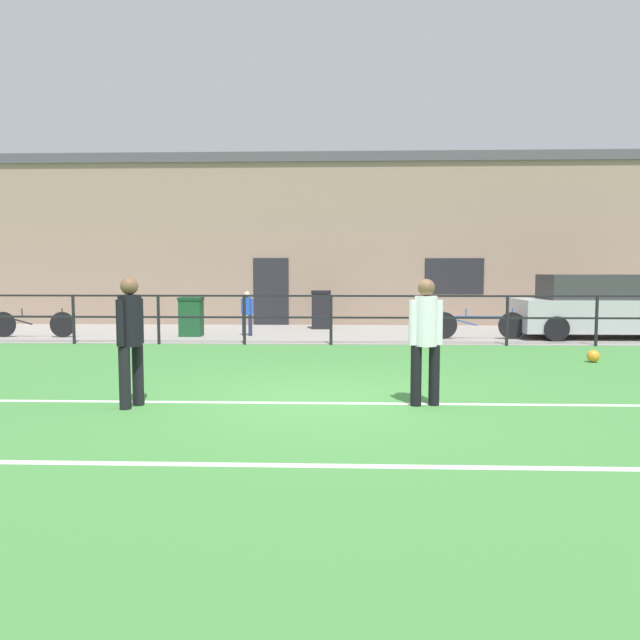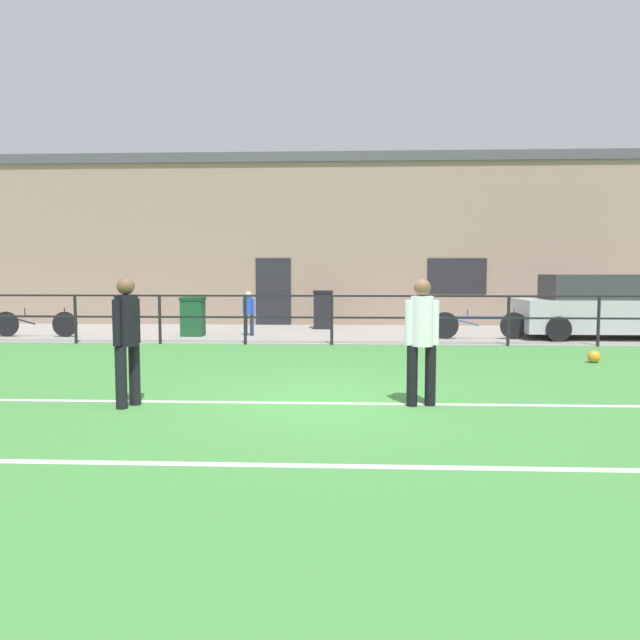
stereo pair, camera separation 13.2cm
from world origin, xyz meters
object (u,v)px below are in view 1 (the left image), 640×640
Objects in this scene: spectator_child at (247,311)px; trash_bin_0 at (191,316)px; player_striker at (426,334)px; soccer_ball_match at (593,356)px; player_goalkeeper at (130,334)px; parked_car_red at (602,308)px; trash_bin_1 at (321,309)px; bicycle_parked_0 at (477,325)px; bicycle_parked_1 at (33,324)px.

spectator_child is 1.15× the size of trash_bin_0.
player_striker is at bearing 123.66° from spectator_child.
player_striker reaches higher than soccer_ball_match.
player_goalkeeper is 0.38× the size of parked_car_red.
parked_car_red reaches higher than trash_bin_1.
player_goalkeeper is 10.47m from trash_bin_1.
trash_bin_0 is at bearing 176.88° from bicycle_parked_0.
bicycle_parked_0 is at bearing 109.74° from soccer_ball_match.
bicycle_parked_1 is 7.69m from trash_bin_1.
trash_bin_1 is (2.01, 10.27, -0.34)m from player_goalkeeper.
bicycle_parked_0 reaches higher than soccer_ball_match.
soccer_ball_match is 8.20m from trash_bin_1.
player_striker is at bearing -124.85° from parked_car_red.
bicycle_parked_1 is (-5.39, -0.53, -0.32)m from spectator_child.
bicycle_parked_1 is at bearing 55.82° from player_goalkeeper.
player_striker is 11.63m from bicycle_parked_1.
bicycle_parked_0 is (5.97, 7.71, -0.55)m from player_goalkeeper.
trash_bin_1 reaches higher than bicycle_parked_0.
player_goalkeeper is at bearing -127.75° from bicycle_parked_0.
bicycle_parked_0 is 11.20m from bicycle_parked_1.
spectator_child reaches higher than soccer_ball_match.
parked_car_red is 3.22m from bicycle_parked_0.
bicycle_parked_1 is 2.16× the size of trash_bin_0.
trash_bin_1 is (-5.28, 6.26, 0.47)m from soccer_ball_match.
parked_car_red is 1.97× the size of bicycle_parked_1.
spectator_child reaches higher than bicycle_parked_1.
player_goalkeeper is at bearing -81.11° from trash_bin_0.
trash_bin_1 is (-3.96, 2.56, 0.21)m from bicycle_parked_0.
spectator_child is at bearing 5.54° from trash_bin_0.
bicycle_parked_0 is 4.72m from trash_bin_1.
spectator_child is at bearing 174.76° from bicycle_parked_0.
trash_bin_0 is (-8.56, 4.09, 0.41)m from soccer_ball_match.
trash_bin_1 is at bearing 19.49° from bicycle_parked_1.
player_striker reaches higher than trash_bin_0.
bicycle_parked_0 reaches higher than bicycle_parked_1.
trash_bin_1 is (-1.65, 10.04, -0.32)m from player_striker.
player_goalkeeper reaches higher than player_striker.
trash_bin_1 is at bearing 147.04° from bicycle_parked_0.
trash_bin_1 reaches higher than bicycle_parked_1.
bicycle_parked_0 is 1.08× the size of bicycle_parked_1.
soccer_ball_match is (3.63, 3.78, -0.79)m from player_striker.
player_goalkeeper is at bearing 98.93° from spectator_child.
parked_car_red reaches higher than soccer_ball_match.
trash_bin_0 is at bearing 111.47° from player_striker.
parked_car_red is at bearing -26.82° from player_goalkeeper.
soccer_ball_match is 13.06m from bicycle_parked_1.
spectator_child is (0.16, 8.24, -0.24)m from player_goalkeeper.
parked_car_red is at bearing -16.94° from trash_bin_1.
player_striker is at bearing -80.67° from trash_bin_1.
spectator_child reaches higher than trash_bin_0.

